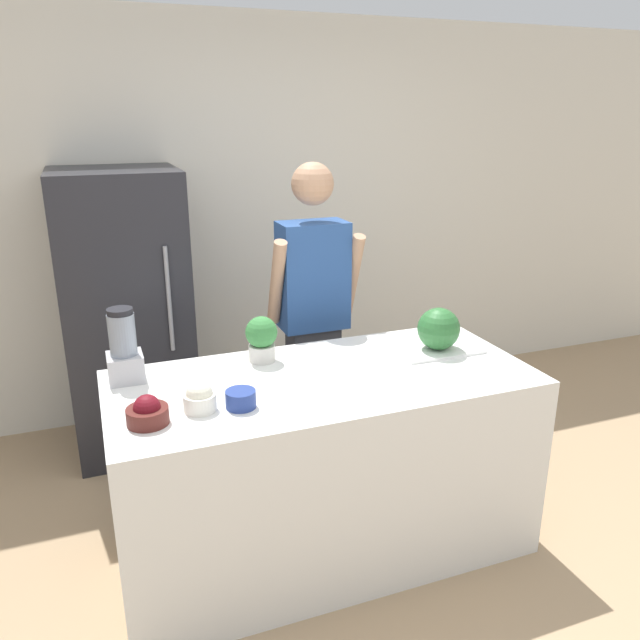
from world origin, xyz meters
The scene contains 12 objects.
ground_plane centered at (0.00, 0.00, 0.00)m, with size 14.00×14.00×0.00m, color tan.
wall_back centered at (0.00, 2.18, 1.30)m, with size 8.00×0.06×2.60m.
counter_island centered at (0.00, 0.42, 0.44)m, with size 1.88×0.85×0.89m.
refrigerator centered at (-0.74, 1.78, 0.85)m, with size 0.71×0.72×1.70m.
person centered at (0.24, 1.20, 0.92)m, with size 0.51×0.27×1.75m.
cutting_board centered at (0.63, 0.52, 0.90)m, with size 0.41×0.26×0.01m.
watermelon centered at (0.63, 0.51, 1.01)m, with size 0.21×0.21×0.21m.
bowl_cherries centered at (-0.77, 0.25, 0.93)m, with size 0.16×0.16×0.12m.
bowl_cream centered at (-0.57, 0.29, 0.94)m, with size 0.13×0.13×0.12m.
bowl_small_blue centered at (-0.42, 0.26, 0.92)m, with size 0.12×0.12×0.07m.
blender centered at (-0.82, 0.69, 1.03)m, with size 0.15×0.15×0.33m.
potted_plant centered at (-0.20, 0.70, 1.00)m, with size 0.15×0.15×0.22m.
Camera 1 is at (-0.92, -1.94, 2.01)m, focal length 35.00 mm.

